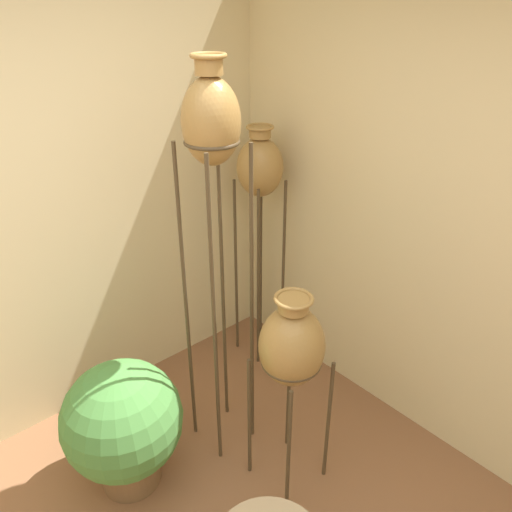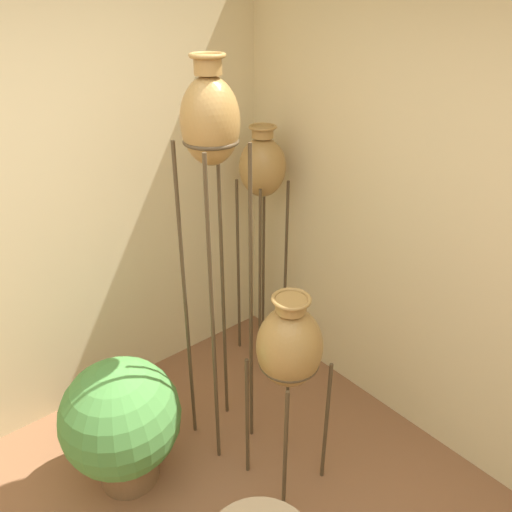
{
  "view_description": "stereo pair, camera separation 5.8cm",
  "coord_description": "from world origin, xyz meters",
  "px_view_note": "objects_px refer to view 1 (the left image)",
  "views": [
    {
      "loc": [
        -0.39,
        -0.74,
        2.38
      ],
      "look_at": [
        1.19,
        1.04,
        1.13
      ],
      "focal_mm": 35.0,
      "sensor_mm": 36.0,
      "label": 1
    },
    {
      "loc": [
        -0.35,
        -0.78,
        2.38
      ],
      "look_at": [
        1.19,
        1.04,
        1.13
      ],
      "focal_mm": 35.0,
      "sensor_mm": 36.0,
      "label": 2
    }
  ],
  "objects_px": {
    "vase_stand_tall": "(212,139)",
    "vase_stand_medium": "(260,173)",
    "vase_stand_short": "(292,347)",
    "potted_plant": "(123,424)"
  },
  "relations": [
    {
      "from": "vase_stand_medium",
      "to": "vase_stand_short",
      "type": "relative_size",
      "value": 1.44
    },
    {
      "from": "vase_stand_medium",
      "to": "potted_plant",
      "type": "distance_m",
      "value": 1.67
    },
    {
      "from": "vase_stand_tall",
      "to": "vase_stand_short",
      "type": "xyz_separation_m",
      "value": [
        0.09,
        -0.46,
        -0.93
      ]
    },
    {
      "from": "vase_stand_tall",
      "to": "vase_stand_short",
      "type": "distance_m",
      "value": 1.04
    },
    {
      "from": "vase_stand_medium",
      "to": "vase_stand_short",
      "type": "height_order",
      "value": "vase_stand_medium"
    },
    {
      "from": "vase_stand_tall",
      "to": "vase_stand_medium",
      "type": "bearing_deg",
      "value": 33.53
    },
    {
      "from": "vase_stand_medium",
      "to": "vase_stand_tall",
      "type": "bearing_deg",
      "value": -146.47
    },
    {
      "from": "potted_plant",
      "to": "vase_stand_short",
      "type": "bearing_deg",
      "value": -38.78
    },
    {
      "from": "vase_stand_medium",
      "to": "vase_stand_short",
      "type": "xyz_separation_m",
      "value": [
        -0.63,
        -0.94,
        -0.5
      ]
    },
    {
      "from": "vase_stand_medium",
      "to": "potted_plant",
      "type": "height_order",
      "value": "vase_stand_medium"
    }
  ]
}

